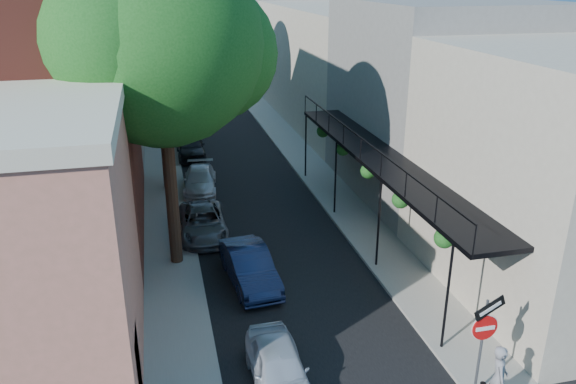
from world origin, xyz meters
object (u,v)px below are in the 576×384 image
oak_mid (165,44)px  parked_car_e (191,146)px  parked_car_a (279,368)px  parked_car_c (203,222)px  sign_post (484,332)px  oak_far (160,7)px  oak_near (173,46)px  parked_car_b (250,267)px  pedestrian (499,378)px  parked_car_g (183,116)px  parked_car_f (182,130)px  parked_car_d (200,180)px

oak_mid → parked_car_e: 8.11m
parked_car_a → parked_car_c: 9.73m
sign_post → oak_far: oak_far is taller
oak_near → parked_car_a: 10.75m
parked_car_b → parked_car_e: (-0.91, 15.12, 0.03)m
oak_mid → parked_car_c: size_ratio=2.52×
oak_near → oak_mid: size_ratio=1.12×
oak_far → oak_mid: bearing=-90.4°
oak_far → pedestrian: (6.75, -26.77, -7.26)m
oak_near → sign_post: bearing=-54.9°
parked_car_a → pedestrian: size_ratio=1.98×
oak_mid → oak_far: 9.12m
oak_near → parked_car_b: bearing=-49.3°
pedestrian → parked_car_e: bearing=37.0°
sign_post → parked_car_b: sign_post is taller
parked_car_g → pedestrian: pedestrian is taller
parked_car_e → parked_car_f: size_ratio=1.07×
sign_post → oak_near: bearing=125.1°
parked_car_f → parked_car_c: bearing=-82.5°
sign_post → oak_far: 27.80m
parked_car_g → parked_car_d: bearing=-93.1°
oak_near → oak_mid: bearing=90.4°
oak_mid → parked_car_f: oak_mid is taller
oak_mid → sign_post: bearing=-69.1°
parked_car_d → pedestrian: bearing=-65.2°
parked_car_a → parked_car_f: size_ratio=0.95×
parked_car_c → pedestrian: (6.00, -11.74, 0.44)m
parked_car_g → parked_car_b: bearing=-91.0°
parked_car_a → parked_car_g: 28.78m
parked_car_b → oak_far: bearing=90.2°
sign_post → parked_car_d: sign_post is taller
oak_far → parked_car_d: 12.60m
parked_car_d → parked_car_e: 5.74m
parked_car_c → pedestrian: 13.19m
parked_car_c → sign_post: bearing=-61.6°
oak_near → parked_car_d: bearing=81.2°
oak_far → pedestrian: 28.54m
parked_car_e → parked_car_g: bearing=90.3°
parked_car_e → oak_far: bearing=104.8°
oak_far → parked_car_a: size_ratio=3.41×
parked_car_b → pedestrian: pedestrian is taller
oak_near → parked_car_b: 7.84m
parked_car_a → parked_car_d: 14.81m
sign_post → oak_mid: (-6.58, 17.26, 5.02)m
parked_car_a → parked_car_b: 5.42m
pedestrian → oak_near: bearing=57.5°
parked_car_f → sign_post: bearing=-70.0°
oak_near → parked_car_c: size_ratio=2.83×
parked_car_f → parked_car_g: (0.31, 4.14, -0.05)m
oak_near → pedestrian: size_ratio=6.48×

